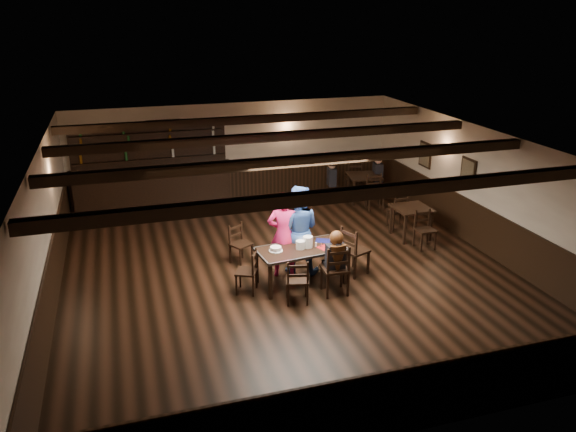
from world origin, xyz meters
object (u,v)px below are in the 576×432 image
object	(u,v)px
dining_table	(301,252)
chair_near_right	(337,267)
bar_counter	(153,183)
man_blue	(298,230)
chair_near_left	(297,278)
woman_pink	(284,235)
cake	(276,249)

from	to	relation	value
dining_table	chair_near_right	distance (m)	0.82
chair_near_right	bar_counter	xyz separation A→B (m)	(-2.88, 6.00, 0.13)
chair_near_right	man_blue	size ratio (longest dim) A/B	0.55
chair_near_left	chair_near_right	size ratio (longest dim) A/B	0.87
woman_pink	cake	distance (m)	0.51
dining_table	woman_pink	bearing A→B (deg)	116.12
bar_counter	man_blue	bearing A→B (deg)	-62.65
man_blue	cake	distance (m)	0.79
chair_near_right	cake	bearing A→B (deg)	145.41
woman_pink	cake	world-z (taller)	woman_pink
dining_table	chair_near_left	distance (m)	0.84
chair_near_left	chair_near_right	world-z (taller)	chair_near_right
chair_near_left	bar_counter	world-z (taller)	bar_counter
dining_table	chair_near_left	bearing A→B (deg)	-112.55
man_blue	bar_counter	distance (m)	5.43
dining_table	bar_counter	xyz separation A→B (m)	(-2.39, 5.35, 0.05)
cake	bar_counter	xyz separation A→B (m)	(-1.89, 5.33, -0.06)
woman_pink	bar_counter	size ratio (longest dim) A/B	0.42
cake	dining_table	bearing A→B (deg)	-2.49
chair_near_right	woman_pink	distance (m)	1.33
dining_table	cake	world-z (taller)	cake
chair_near_left	woman_pink	bearing A→B (deg)	85.27
dining_table	chair_near_right	xyz separation A→B (m)	(0.48, -0.66, -0.09)
bar_counter	woman_pink	bearing A→B (deg)	-66.06
chair_near_right	man_blue	xyz separation A→B (m)	(-0.38, 1.18, 0.33)
bar_counter	dining_table	bearing A→B (deg)	-65.88
dining_table	bar_counter	bearing A→B (deg)	114.12
chair_near_right	woman_pink	size ratio (longest dim) A/B	0.57
dining_table	chair_near_right	world-z (taller)	chair_near_right
bar_counter	chair_near_right	bearing A→B (deg)	-64.39
chair_near_left	cake	size ratio (longest dim) A/B	3.27
chair_near_right	dining_table	bearing A→B (deg)	126.37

